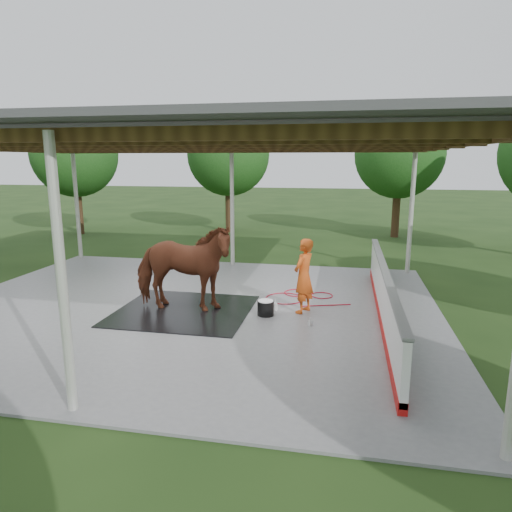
% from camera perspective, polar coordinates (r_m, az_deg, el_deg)
% --- Properties ---
extents(ground, '(100.00, 100.00, 0.00)m').
position_cam_1_polar(ground, '(11.24, -8.77, -6.57)').
color(ground, '#1E3814').
extents(concrete_slab, '(12.00, 10.00, 0.05)m').
position_cam_1_polar(concrete_slab, '(11.23, -8.78, -6.45)').
color(concrete_slab, slate).
rests_on(concrete_slab, ground).
extents(pavilion_structure, '(12.60, 10.60, 4.05)m').
position_cam_1_polar(pavilion_structure, '(10.68, -9.46, 14.07)').
color(pavilion_structure, beige).
rests_on(pavilion_structure, ground).
extents(dasher_board, '(0.16, 8.00, 1.15)m').
position_cam_1_polar(dasher_board, '(10.46, 15.63, -4.87)').
color(dasher_board, '#AA0F0E').
rests_on(dasher_board, concrete_slab).
extents(tree_belt, '(28.00, 28.00, 5.80)m').
position_cam_1_polar(tree_belt, '(11.43, -6.37, 13.11)').
color(tree_belt, '#382314').
rests_on(tree_belt, ground).
extents(rubber_mat, '(3.08, 2.89, 0.02)m').
position_cam_1_polar(rubber_mat, '(10.95, -9.02, -6.73)').
color(rubber_mat, black).
rests_on(rubber_mat, concrete_slab).
extents(horse, '(2.47, 1.19, 2.06)m').
position_cam_1_polar(horse, '(10.67, -9.20, -1.42)').
color(horse, brown).
rests_on(horse, rubber_mat).
extents(handler, '(0.64, 0.75, 1.74)m').
position_cam_1_polar(handler, '(10.55, 5.98, -2.49)').
color(handler, '#C34914').
rests_on(handler, concrete_slab).
extents(wash_bucket, '(0.38, 0.38, 0.35)m').
position_cam_1_polar(wash_bucket, '(10.48, 1.21, -6.47)').
color(wash_bucket, black).
rests_on(wash_bucket, concrete_slab).
extents(soap_bottle_a, '(0.12, 0.12, 0.27)m').
position_cam_1_polar(soap_bottle_a, '(10.79, 2.43, -6.19)').
color(soap_bottle_a, silver).
rests_on(soap_bottle_a, concrete_slab).
extents(soap_bottle_b, '(0.11, 0.11, 0.18)m').
position_cam_1_polar(soap_bottle_b, '(9.94, 6.80, -8.14)').
color(soap_bottle_b, '#338CD8').
rests_on(soap_bottle_b, concrete_slab).
extents(hose_coil, '(2.15, 1.50, 0.02)m').
position_cam_1_polar(hose_coil, '(11.94, 4.97, -5.05)').
color(hose_coil, '#B70D24').
rests_on(hose_coil, concrete_slab).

